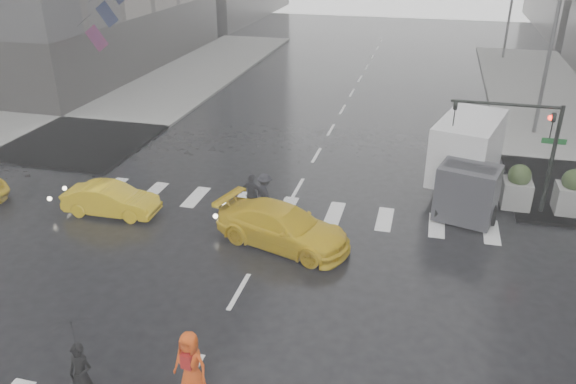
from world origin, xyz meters
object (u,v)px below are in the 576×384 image
(pedestrian_orange, at_px, (191,364))
(box_truck, at_px, (467,159))
(traffic_signal_pole, at_px, (528,136))
(taxi_mid, at_px, (111,200))

(pedestrian_orange, bearing_deg, box_truck, 71.44)
(pedestrian_orange, xyz_separation_m, box_truck, (6.72, 13.23, 0.80))
(traffic_signal_pole, distance_m, taxi_mid, 16.41)
(pedestrian_orange, relative_size, taxi_mid, 0.48)
(taxi_mid, distance_m, box_truck, 14.61)
(traffic_signal_pole, bearing_deg, taxi_mid, -164.82)
(traffic_signal_pole, height_order, taxi_mid, traffic_signal_pole)
(pedestrian_orange, bearing_deg, taxi_mid, 138.91)
(pedestrian_orange, bearing_deg, traffic_signal_pole, 63.03)
(taxi_mid, height_order, box_truck, box_truck)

